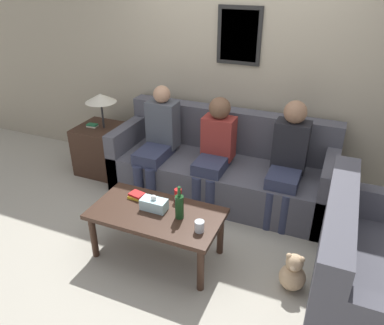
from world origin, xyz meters
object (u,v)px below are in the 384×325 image
at_px(coffee_table, 156,218).
at_px(person_middle, 215,148).
at_px(person_left, 158,137).
at_px(teddy_bear, 293,274).
at_px(wine_bottle, 179,206).
at_px(couch_main, 221,168).
at_px(couch_side, 369,277).
at_px(drinking_glass, 199,226).
at_px(person_right, 288,157).

height_order(coffee_table, person_middle, person_middle).
bearing_deg(person_left, teddy_bear, -30.15).
bearing_deg(wine_bottle, couch_main, 91.87).
relative_size(wine_bottle, teddy_bear, 0.88).
xyz_separation_m(couch_side, wine_bottle, (-1.52, -0.06, 0.26)).
distance_m(coffee_table, teddy_bear, 1.23).
xyz_separation_m(drinking_glass, person_left, (-0.97, 1.17, 0.13)).
distance_m(couch_side, person_middle, 1.90).
bearing_deg(wine_bottle, person_right, 57.42).
bearing_deg(person_middle, coffee_table, -98.21).
distance_m(person_right, teddy_bear, 1.19).
relative_size(wine_bottle, person_right, 0.25).
bearing_deg(teddy_bear, person_left, 149.85).
bearing_deg(wine_bottle, coffee_table, -177.57).
relative_size(couch_main, person_right, 2.00).
xyz_separation_m(coffee_table, wine_bottle, (0.22, 0.01, 0.18)).
relative_size(coffee_table, teddy_bear, 3.38).
distance_m(wine_bottle, drinking_glass, 0.26).
bearing_deg(couch_side, couch_main, 53.20).
bearing_deg(teddy_bear, person_right, 105.44).
height_order(couch_side, wine_bottle, couch_side).
height_order(wine_bottle, person_left, person_left).
bearing_deg(person_right, couch_main, 169.29).
height_order(person_left, teddy_bear, person_left).
distance_m(drinking_glass, person_left, 1.52).
xyz_separation_m(couch_main, wine_bottle, (0.04, -1.23, 0.27)).
bearing_deg(drinking_glass, person_right, 68.47).
relative_size(couch_side, coffee_table, 1.24).
xyz_separation_m(coffee_table, teddy_bear, (1.20, 0.07, -0.26)).
relative_size(couch_main, coffee_table, 2.12).
xyz_separation_m(couch_main, person_right, (0.73, -0.14, 0.35)).
relative_size(couch_side, person_left, 1.18).
xyz_separation_m(couch_main, couch_side, (1.56, -1.16, 0.00)).
bearing_deg(person_middle, teddy_bear, -43.70).
bearing_deg(person_left, person_middle, -0.44).
distance_m(person_left, person_middle, 0.68).
xyz_separation_m(couch_side, drinking_glass, (-1.29, -0.17, 0.20)).
bearing_deg(coffee_table, drinking_glass, -12.34).
relative_size(couch_main, teddy_bear, 7.15).
xyz_separation_m(couch_side, teddy_bear, (-0.54, -0.00, -0.17)).
distance_m(drinking_glass, person_middle, 1.20).
distance_m(coffee_table, person_right, 1.45).
relative_size(coffee_table, person_middle, 0.99).
distance_m(drinking_glass, teddy_bear, 0.86).
relative_size(couch_main, person_middle, 2.09).
bearing_deg(coffee_table, person_middle, 81.79).
bearing_deg(wine_bottle, teddy_bear, 3.34).
bearing_deg(person_right, couch_side, -51.29).
height_order(drinking_glass, person_left, person_left).
distance_m(couch_main, person_left, 0.80).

